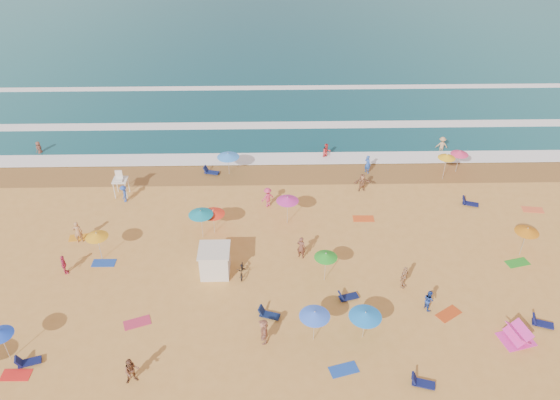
{
  "coord_description": "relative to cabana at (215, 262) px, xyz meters",
  "views": [
    {
      "loc": [
        1.1,
        -30.2,
        26.58
      ],
      "look_at": [
        1.81,
        6.0,
        1.5
      ],
      "focal_mm": 35.0,
      "sensor_mm": 36.0,
      "label": 1
    }
  ],
  "objects": [
    {
      "name": "cabana",
      "position": [
        0.0,
        0.0,
        0.0
      ],
      "size": [
        2.0,
        2.0,
        2.0
      ],
      "primitive_type": "cube",
      "color": "silver",
      "rests_on": "ground"
    },
    {
      "name": "bicycle",
      "position": [
        1.9,
        -0.3,
        -0.53
      ],
      "size": [
        0.62,
        1.78,
        0.93
      ],
      "primitive_type": "imported",
      "rotation": [
        0.0,
        0.0,
        -0.0
      ],
      "color": "black",
      "rests_on": "ground"
    },
    {
      "name": "beach_umbrellas",
      "position": [
        2.16,
        1.64,
        1.15
      ],
      "size": [
        54.47,
        28.72,
        0.79
      ],
      "color": "teal",
      "rests_on": "ground"
    },
    {
      "name": "cabana_roof",
      "position": [
        0.0,
        0.0,
        1.06
      ],
      "size": [
        2.2,
        2.2,
        0.12
      ],
      "primitive_type": "cube",
      "color": "silver",
      "rests_on": "cabana"
    },
    {
      "name": "towels",
      "position": [
        5.1,
        -1.91,
        -0.98
      ],
      "size": [
        38.64,
        20.22,
        0.03
      ],
      "color": "red",
      "rests_on": "ground"
    },
    {
      "name": "lifeguard_stand",
      "position": [
        -8.84,
        10.07,
        0.05
      ],
      "size": [
        1.2,
        1.2,
        2.1
      ],
      "primitive_type": null,
      "color": "white",
      "rests_on": "ground"
    },
    {
      "name": "surf_foam",
      "position": [
        2.94,
        22.19,
        -0.9
      ],
      "size": [
        200.0,
        18.7,
        0.05
      ],
      "color": "white",
      "rests_on": "ground"
    },
    {
      "name": "wet_sand",
      "position": [
        2.94,
        13.37,
        -0.99
      ],
      "size": [
        220.0,
        220.0,
        0.0
      ],
      "primitive_type": "plane",
      "color": "olive",
      "rests_on": "ground"
    },
    {
      "name": "beachgoers",
      "position": [
        2.51,
        4.46,
        -0.19
      ],
      "size": [
        46.07,
        27.62,
        2.12
      ],
      "color": "tan",
      "rests_on": "ground"
    },
    {
      "name": "ground",
      "position": [
        2.94,
        0.87,
        -1.0
      ],
      "size": [
        220.0,
        220.0,
        0.0
      ],
      "primitive_type": "plane",
      "color": "gold",
      "rests_on": "ground"
    },
    {
      "name": "loungers",
      "position": [
        5.27,
        -2.31,
        -0.83
      ],
      "size": [
        36.72,
        24.1,
        0.34
      ],
      "color": "#0F1A4D",
      "rests_on": "ground"
    }
  ]
}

